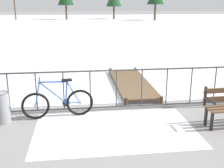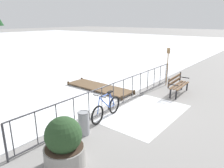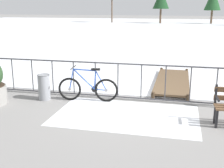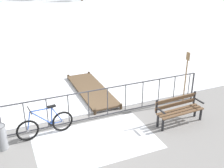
% 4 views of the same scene
% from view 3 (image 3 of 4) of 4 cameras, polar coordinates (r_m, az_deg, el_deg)
% --- Properties ---
extents(ground_plane, '(160.00, 160.00, 0.00)m').
position_cam_3_polar(ground_plane, '(8.41, 3.36, -3.16)').
color(ground_plane, gray).
extents(frozen_pond, '(80.00, 56.00, 0.03)m').
position_cam_3_polar(frozen_pond, '(36.41, 11.25, 10.51)').
color(frozen_pond, white).
rests_on(frozen_pond, ground).
extents(snow_patch, '(3.49, 2.17, 0.01)m').
position_cam_3_polar(snow_patch, '(7.28, 2.74, -6.05)').
color(snow_patch, white).
rests_on(snow_patch, ground).
extents(railing_fence, '(9.06, 0.06, 1.07)m').
position_cam_3_polar(railing_fence, '(8.26, 3.42, 0.54)').
color(railing_fence, '#38383D').
rests_on(railing_fence, ground).
extents(bicycle_near_railing, '(1.71, 0.52, 0.97)m').
position_cam_3_polar(bicycle_near_railing, '(8.27, -4.68, -0.84)').
color(bicycle_near_railing, black).
rests_on(bicycle_near_railing, ground).
extents(trash_bin, '(0.35, 0.35, 0.73)m').
position_cam_3_polar(trash_bin, '(8.59, -13.06, -0.57)').
color(trash_bin, gray).
rests_on(trash_bin, ground).
extents(wooden_dock, '(1.10, 3.64, 0.20)m').
position_cam_3_polar(wooden_dock, '(10.27, 11.66, 0.57)').
color(wooden_dock, brown).
rests_on(wooden_dock, ground).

